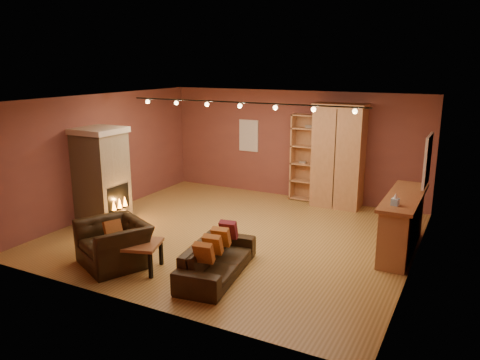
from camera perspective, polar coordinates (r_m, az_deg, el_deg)
The scene contains 16 objects.
floor at distance 9.85m, azimuth -0.56°, elevation -6.62°, with size 7.00×7.00×0.00m, color olive.
ceiling at distance 9.23m, azimuth -0.60°, elevation 9.85°, with size 7.00×7.00×0.00m, color brown.
back_wall at distance 12.35m, azimuth 6.53°, elevation 4.30°, with size 7.00×0.02×2.80m, color brown.
left_wall at distance 11.47m, azimuth -16.23°, elevation 3.08°, with size 0.02×6.50×2.80m, color brown.
right_wall at distance 8.43m, azimuth 20.93°, elevation -1.17°, with size 0.02×6.50×2.80m, color brown.
fireplace at distance 10.81m, azimuth -16.51°, elevation 0.55°, with size 1.01×0.98×2.12m.
back_window at distance 12.82m, azimuth 1.07°, elevation 5.43°, with size 0.56×0.04×0.86m, color silver.
bookcase at distance 12.13m, azimuth 8.48°, elevation 2.77°, with size 0.91×0.35×2.23m.
armoire at distance 11.67m, azimuth 11.91°, elevation 2.90°, with size 1.25×0.71×2.55m.
bar_counter at distance 9.34m, azimuth 19.15°, elevation -4.97°, with size 0.62×2.30×1.10m.
tissue_box at distance 8.47m, azimuth 18.41°, elevation -2.36°, with size 0.14×0.14×0.22m.
right_window at distance 9.74m, azimuth 21.89°, elevation 2.22°, with size 0.05×0.90×1.00m, color silver.
loveseat at distance 7.92m, azimuth -2.81°, elevation -8.87°, with size 0.85×2.02×0.80m.
armchair at distance 8.56m, azimuth -15.16°, elevation -6.65°, with size 1.41×1.22×1.04m.
coffee_table at distance 8.26m, azimuth -12.09°, elevation -7.98°, with size 0.83×0.83×0.50m.
track_rail at distance 9.42m, azimuth -0.02°, elevation 9.22°, with size 5.20×0.09×0.13m.
Camera 1 is at (4.32, -8.13, 3.49)m, focal length 35.00 mm.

